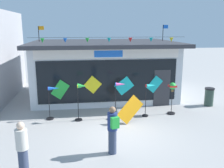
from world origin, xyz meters
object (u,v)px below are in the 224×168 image
Objects in this scene: wind_spinner_center_right at (149,93)px; person_mid_plaza at (113,129)px; wind_spinner_left at (81,95)px; wind_spinner_center_left at (119,94)px; wind_spinner_far_left at (52,99)px; display_kite_on_ground at (130,110)px; kite_shop_building at (103,68)px; wind_spinner_right at (172,91)px; trash_bin at (209,97)px; person_near_camera at (22,149)px.

person_mid_plaza reaches higher than wind_spinner_center_right.
wind_spinner_left reaches higher than person_mid_plaza.
wind_spinner_center_left is 1.07× the size of wind_spinner_center_right.
wind_spinner_far_left is 0.90× the size of wind_spinner_left.
display_kite_on_ground is (3.49, -0.98, -0.36)m from wind_spinner_far_left.
kite_shop_building reaches higher than person_mid_plaza.
wind_spinner_center_left reaches higher than wind_spinner_right.
wind_spinner_center_left is at bearing -4.53° from wind_spinner_far_left.
wind_spinner_center_left is 1.03× the size of person_mid_plaza.
kite_shop_building is at bearing 151.14° from trash_bin.
wind_spinner_center_right is (4.57, -0.21, 0.14)m from wind_spinner_far_left.
person_near_camera is 2.89m from person_mid_plaza.
wind_spinner_center_left is 1.74× the size of trash_bin.
wind_spinner_left is at bearing 163.37° from display_kite_on_ground.
wind_spinner_far_left is 4.30m from person_mid_plaza.
wind_spinner_far_left reaches higher than trash_bin.
trash_bin is at bearing -28.86° from kite_shop_building.
wind_spinner_right is at bearing 39.67° from person_near_camera.
wind_spinner_center_left is (0.29, -4.27, -0.56)m from kite_shop_building.
trash_bin is (8.33, 0.97, -0.50)m from wind_spinner_far_left.
person_near_camera is 1.00× the size of person_mid_plaza.
trash_bin is at bearing 21.97° from wind_spinner_right.
trash_bin is (5.99, 4.58, -0.38)m from person_mid_plaza.
person_mid_plaza is at bearing -113.69° from display_kite_on_ground.
wind_spinner_left reaches higher than wind_spinner_center_right.
wind_spinner_far_left reaches higher than display_kite_on_ground.
person_mid_plaza is (-0.75, -3.36, -0.28)m from wind_spinner_center_left.
kite_shop_building is at bearing -110.16° from person_mid_plaza.
kite_shop_building is 7.69m from person_mid_plaza.
wind_spinner_left reaches higher than person_near_camera.
wind_spinner_far_left is 3.64m from display_kite_on_ground.
wind_spinner_far_left is 3.10m from wind_spinner_center_left.
wind_spinner_far_left is at bearing 175.47° from wind_spinner_center_left.
wind_spinner_far_left is 1.38m from wind_spinner_left.
wind_spinner_far_left is at bearing -124.77° from kite_shop_building.
kite_shop_building is 4.31m from wind_spinner_center_left.
wind_spinner_right reaches higher than trash_bin.
wind_spinner_right is at bearing 4.03° from wind_spinner_center_left.
person_near_camera is at bearing -143.72° from wind_spinner_right.
wind_spinner_left reaches higher than display_kite_on_ground.
wind_spinner_center_right is at bearing 44.77° from person_near_camera.
wind_spinner_center_right is at bearing -67.22° from kite_shop_building.
display_kite_on_ground is (2.16, -0.65, -0.59)m from wind_spinner_left.
wind_spinner_center_right is 6.62m from person_near_camera.
wind_spinner_right is at bearing -0.54° from wind_spinner_far_left.
wind_spinner_left is 1.04× the size of person_mid_plaza.
person_near_camera and person_mid_plaza have the same top height.
person_mid_plaza reaches higher than wind_spinner_right.
wind_spinner_left is at bearing -176.44° from wind_spinner_right.
person_near_camera is at bearing -110.30° from kite_shop_building.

